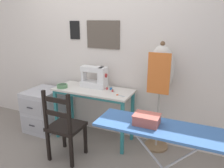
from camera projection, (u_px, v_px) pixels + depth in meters
The scene contains 14 objects.
ground_plane at pixel (87, 146), 3.06m from camera, with size 14.00×14.00×0.00m, color gray.
wall_back at pixel (102, 50), 3.16m from camera, with size 10.00×0.07×2.55m.
sewing_table at pixel (93, 97), 3.06m from camera, with size 1.12×0.47×0.77m.
sewing_machine at pixel (95, 78), 3.10m from camera, with size 0.39×0.18×0.32m.
fabric_bowl at pixel (62, 86), 3.11m from camera, with size 0.15×0.15×0.05m.
scissors at pixel (119, 95), 2.80m from camera, with size 0.13×0.07×0.01m.
thread_spool_near_machine at pixel (107, 88), 3.02m from camera, with size 0.03×0.03×0.04m.
thread_spool_mid_table at pixel (111, 88), 3.01m from camera, with size 0.04×0.04×0.04m.
thread_spool_far_edge at pixel (112, 91), 2.93m from camera, with size 0.03×0.03×0.03m.
wooden_chair at pixel (65, 127), 2.68m from camera, with size 0.40×0.38×0.93m.
filing_cabinet at pixel (44, 110), 3.46m from camera, with size 0.46×0.57×0.65m.
dress_form at pixel (161, 75), 2.74m from camera, with size 0.32×0.32×1.46m.
ironing_board at pixel (166, 132), 1.89m from camera, with size 1.25×0.38×0.83m.
storage_box at pixel (147, 119), 1.93m from camera, with size 0.23×0.17×0.09m.
Camera 1 is at (1.42, -2.29, 1.73)m, focal length 35.00 mm.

